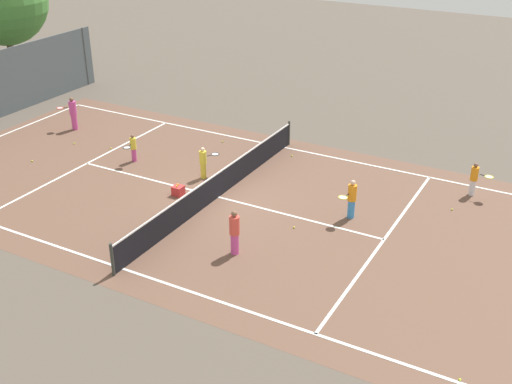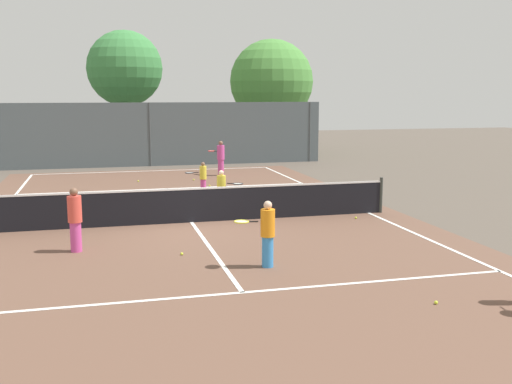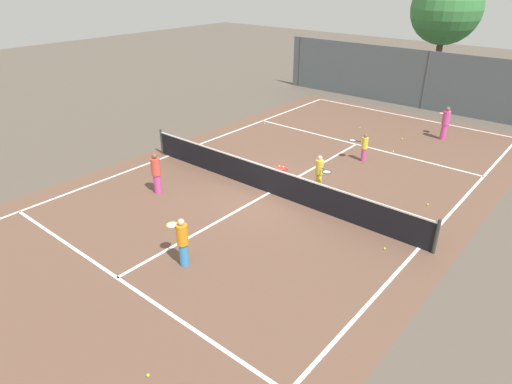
{
  "view_description": "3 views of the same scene",
  "coord_description": "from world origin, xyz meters",
  "px_view_note": "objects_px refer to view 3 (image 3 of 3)",
  "views": [
    {
      "loc": [
        -17.89,
        -11.45,
        10.75
      ],
      "look_at": [
        -0.93,
        -2.11,
        1.12
      ],
      "focal_mm": 44.97,
      "sensor_mm": 36.0,
      "label": 1
    },
    {
      "loc": [
        -2.45,
        -16.9,
        3.66
      ],
      "look_at": [
        1.47,
        -1.71,
        1.1
      ],
      "focal_mm": 42.53,
      "sensor_mm": 36.0,
      "label": 2
    },
    {
      "loc": [
        8.77,
        -11.26,
        7.22
      ],
      "look_at": [
        1.15,
        -2.13,
        1.23
      ],
      "focal_mm": 31.31,
      "sensor_mm": 36.0,
      "label": 3
    }
  ],
  "objects_px": {
    "player_3": "(445,123)",
    "player_4": "(156,173)",
    "tennis_ball_4": "(428,205)",
    "tennis_ball_9": "(360,128)",
    "tennis_ball_5": "(385,249)",
    "tennis_ball_7": "(182,223)",
    "player_0": "(364,147)",
    "ball_crate": "(281,172)",
    "tennis_ball_8": "(393,151)",
    "player_5": "(319,172)",
    "player_2": "(182,241)",
    "tennis_ball_0": "(264,124)",
    "tennis_ball_6": "(148,375)",
    "tennis_ball_3": "(402,139)"
  },
  "relations": [
    {
      "from": "player_0",
      "to": "tennis_ball_8",
      "type": "distance_m",
      "value": 1.93
    },
    {
      "from": "player_0",
      "to": "player_2",
      "type": "distance_m",
      "value": 9.7
    },
    {
      "from": "tennis_ball_6",
      "to": "tennis_ball_9",
      "type": "bearing_deg",
      "value": 104.09
    },
    {
      "from": "tennis_ball_3",
      "to": "tennis_ball_6",
      "type": "relative_size",
      "value": 1.0
    },
    {
      "from": "player_2",
      "to": "tennis_ball_3",
      "type": "relative_size",
      "value": 21.68
    },
    {
      "from": "tennis_ball_4",
      "to": "tennis_ball_3",
      "type": "bearing_deg",
      "value": 120.78
    },
    {
      "from": "tennis_ball_0",
      "to": "tennis_ball_8",
      "type": "xyz_separation_m",
      "value": [
        6.77,
        0.57,
        0.0
      ]
    },
    {
      "from": "player_5",
      "to": "tennis_ball_7",
      "type": "relative_size",
      "value": 19.7
    },
    {
      "from": "tennis_ball_9",
      "to": "tennis_ball_8",
      "type": "bearing_deg",
      "value": -36.39
    },
    {
      "from": "tennis_ball_7",
      "to": "player_5",
      "type": "bearing_deg",
      "value": 68.49
    },
    {
      "from": "player_2",
      "to": "player_4",
      "type": "height_order",
      "value": "player_4"
    },
    {
      "from": "tennis_ball_0",
      "to": "tennis_ball_9",
      "type": "height_order",
      "value": "same"
    },
    {
      "from": "player_3",
      "to": "player_5",
      "type": "bearing_deg",
      "value": -100.84
    },
    {
      "from": "player_4",
      "to": "ball_crate",
      "type": "relative_size",
      "value": 3.55
    },
    {
      "from": "player_3",
      "to": "player_4",
      "type": "bearing_deg",
      "value": -115.62
    },
    {
      "from": "ball_crate",
      "to": "tennis_ball_3",
      "type": "distance_m",
      "value": 7.21
    },
    {
      "from": "tennis_ball_0",
      "to": "tennis_ball_7",
      "type": "distance_m",
      "value": 10.42
    },
    {
      "from": "player_3",
      "to": "tennis_ball_6",
      "type": "bearing_deg",
      "value": -88.72
    },
    {
      "from": "tennis_ball_0",
      "to": "tennis_ball_4",
      "type": "height_order",
      "value": "same"
    },
    {
      "from": "tennis_ball_5",
      "to": "tennis_ball_8",
      "type": "xyz_separation_m",
      "value": [
        -3.07,
        7.29,
        0.0
      ]
    },
    {
      "from": "player_2",
      "to": "player_4",
      "type": "bearing_deg",
      "value": 149.6
    },
    {
      "from": "player_0",
      "to": "player_3",
      "type": "bearing_deg",
      "value": 71.26
    },
    {
      "from": "tennis_ball_4",
      "to": "tennis_ball_9",
      "type": "relative_size",
      "value": 1.0
    },
    {
      "from": "player_4",
      "to": "tennis_ball_4",
      "type": "relative_size",
      "value": 22.9
    },
    {
      "from": "tennis_ball_0",
      "to": "tennis_ball_5",
      "type": "xyz_separation_m",
      "value": [
        9.83,
        -6.72,
        0.0
      ]
    },
    {
      "from": "player_4",
      "to": "tennis_ball_7",
      "type": "relative_size",
      "value": 22.9
    },
    {
      "from": "player_2",
      "to": "tennis_ball_0",
      "type": "bearing_deg",
      "value": 118.73
    },
    {
      "from": "tennis_ball_4",
      "to": "tennis_ball_7",
      "type": "relative_size",
      "value": 1.0
    },
    {
      "from": "player_2",
      "to": "player_5",
      "type": "height_order",
      "value": "player_2"
    },
    {
      "from": "tennis_ball_6",
      "to": "player_0",
      "type": "bearing_deg",
      "value": 99.06
    },
    {
      "from": "tennis_ball_8",
      "to": "tennis_ball_3",
      "type": "bearing_deg",
      "value": 101.49
    },
    {
      "from": "tennis_ball_5",
      "to": "tennis_ball_9",
      "type": "distance_m",
      "value": 10.89
    },
    {
      "from": "tennis_ball_7",
      "to": "player_2",
      "type": "bearing_deg",
      "value": -40.4
    },
    {
      "from": "player_3",
      "to": "tennis_ball_5",
      "type": "height_order",
      "value": "player_3"
    },
    {
      "from": "tennis_ball_5",
      "to": "tennis_ball_9",
      "type": "height_order",
      "value": "same"
    },
    {
      "from": "player_3",
      "to": "tennis_ball_7",
      "type": "distance_m",
      "value": 13.6
    },
    {
      "from": "player_5",
      "to": "tennis_ball_4",
      "type": "distance_m",
      "value": 3.82
    },
    {
      "from": "player_2",
      "to": "tennis_ball_9",
      "type": "xyz_separation_m",
      "value": [
        -1.86,
        13.41,
        -0.71
      ]
    },
    {
      "from": "player_2",
      "to": "ball_crate",
      "type": "height_order",
      "value": "player_2"
    },
    {
      "from": "ball_crate",
      "to": "tennis_ball_8",
      "type": "height_order",
      "value": "ball_crate"
    },
    {
      "from": "tennis_ball_7",
      "to": "tennis_ball_9",
      "type": "relative_size",
      "value": 1.0
    },
    {
      "from": "player_0",
      "to": "player_2",
      "type": "relative_size",
      "value": 0.82
    },
    {
      "from": "ball_crate",
      "to": "tennis_ball_8",
      "type": "distance_m",
      "value": 5.65
    },
    {
      "from": "tennis_ball_4",
      "to": "tennis_ball_9",
      "type": "xyz_separation_m",
      "value": [
        -5.67,
        5.84,
        0.0
      ]
    },
    {
      "from": "tennis_ball_0",
      "to": "tennis_ball_7",
      "type": "xyz_separation_m",
      "value": [
        4.33,
        -9.48,
        0.0
      ]
    },
    {
      "from": "tennis_ball_6",
      "to": "tennis_ball_7",
      "type": "relative_size",
      "value": 1.0
    },
    {
      "from": "tennis_ball_5",
      "to": "tennis_ball_8",
      "type": "relative_size",
      "value": 1.0
    },
    {
      "from": "player_5",
      "to": "player_2",
      "type": "bearing_deg",
      "value": -92.63
    },
    {
      "from": "tennis_ball_0",
      "to": "tennis_ball_7",
      "type": "bearing_deg",
      "value": -65.46
    },
    {
      "from": "player_5",
      "to": "tennis_ball_3",
      "type": "xyz_separation_m",
      "value": [
        0.16,
        6.97,
        -0.64
      ]
    }
  ]
}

